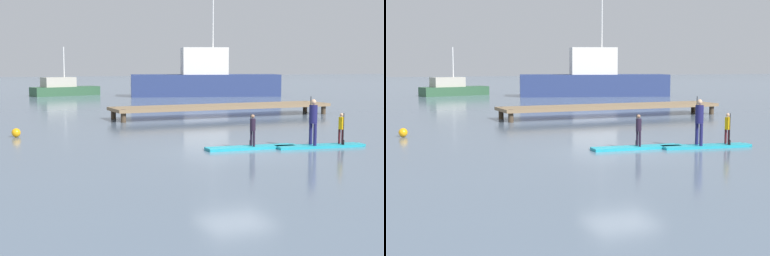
% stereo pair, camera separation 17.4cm
% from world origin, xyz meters
% --- Properties ---
extents(ground_plane, '(240.00, 240.00, 0.00)m').
position_xyz_m(ground_plane, '(0.00, 0.00, 0.00)').
color(ground_plane, slate).
extents(paddleboard_near, '(3.54, 0.93, 0.10)m').
position_xyz_m(paddleboard_near, '(1.03, 0.69, 0.05)').
color(paddleboard_near, '#1E9EB2').
rests_on(paddleboard_near, ground).
extents(paddler_child_solo, '(0.22, 0.40, 1.17)m').
position_xyz_m(paddler_child_solo, '(1.04, 0.70, 0.75)').
color(paddler_child_solo, black).
rests_on(paddler_child_solo, paddleboard_near).
extents(paddleboard_far, '(3.49, 1.15, 0.10)m').
position_xyz_m(paddleboard_far, '(3.52, 0.01, 0.05)').
color(paddleboard_far, '#1E9EB2').
rests_on(paddleboard_far, ground).
extents(paddler_adult, '(0.34, 0.52, 1.78)m').
position_xyz_m(paddler_adult, '(3.21, 0.06, 1.07)').
color(paddler_adult, '#19194C').
rests_on(paddler_adult, paddleboard_far).
extents(paddler_child_front, '(0.23, 0.40, 1.17)m').
position_xyz_m(paddler_child_front, '(4.34, -0.13, 0.75)').
color(paddler_child_front, '#4C1419').
rests_on(paddler_child_front, paddleboard_far).
extents(fishing_boat_white_large, '(14.41, 7.40, 11.44)m').
position_xyz_m(fishing_boat_white_large, '(13.44, 32.28, 1.57)').
color(fishing_boat_white_large, navy).
rests_on(fishing_boat_white_large, ground).
extents(motor_boat_small_navy, '(6.76, 3.41, 4.67)m').
position_xyz_m(motor_boat_small_navy, '(1.17, 38.20, 0.69)').
color(motor_boat_small_navy, '#2D5638').
rests_on(motor_boat_small_navy, ground).
extents(floating_dock, '(13.28, 2.56, 0.68)m').
position_xyz_m(floating_dock, '(5.71, 12.54, 0.58)').
color(floating_dock, '#846B4C').
rests_on(floating_dock, ground).
extents(mooring_buoy_near, '(0.37, 0.37, 0.37)m').
position_xyz_m(mooring_buoy_near, '(-6.49, 7.53, 0.19)').
color(mooring_buoy_near, orange).
rests_on(mooring_buoy_near, ground).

